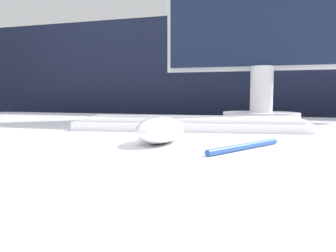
% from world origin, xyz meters
% --- Properties ---
extents(partition_panel, '(5.00, 0.03, 1.14)m').
position_xyz_m(partition_panel, '(0.00, 0.68, 0.57)').
color(partition_panel, black).
rests_on(partition_panel, ground_plane).
extents(computer_mouse_near, '(0.07, 0.12, 0.04)m').
position_xyz_m(computer_mouse_near, '(-0.03, -0.09, 0.80)').
color(computer_mouse_near, white).
rests_on(computer_mouse_near, desk).
extents(keyboard, '(0.46, 0.20, 0.02)m').
position_xyz_m(keyboard, '(-0.03, 0.10, 0.79)').
color(keyboard, white).
rests_on(keyboard, desk).
extents(monitor, '(0.54, 0.21, 0.52)m').
position_xyz_m(monitor, '(0.11, 0.40, 1.06)').
color(monitor, silver).
rests_on(monitor, desk).
extents(pen, '(0.08, 0.13, 0.01)m').
position_xyz_m(pen, '(0.09, -0.12, 0.78)').
color(pen, '#284C9E').
rests_on(pen, desk).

